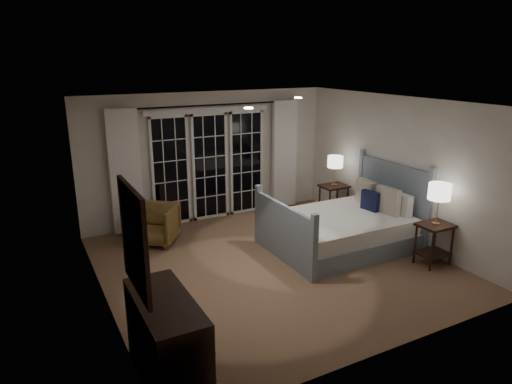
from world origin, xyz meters
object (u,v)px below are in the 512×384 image
bed (343,228)px  dresser (167,340)px  nightstand_left (434,238)px  armchair (155,224)px  nightstand_right (334,196)px  lamp_left (440,192)px  lamp_right (335,162)px

bed → dresser: 4.09m
dresser → nightstand_left: bearing=8.2°
armchair → dresser: size_ratio=0.59×
nightstand_right → lamp_left: 2.56m
lamp_left → nightstand_right: bearing=91.5°
lamp_left → armchair: size_ratio=0.87×
bed → lamp_left: size_ratio=3.59×
nightstand_right → lamp_right: bearing=180.0°
bed → armchair: bearing=148.9°
nightstand_left → nightstand_right: 2.46m
lamp_left → dresser: size_ratio=0.52×
nightstand_right → lamp_right: (-0.00, 0.00, 0.70)m
nightstand_left → lamp_right: size_ratio=1.13×
nightstand_right → dresser: dresser is taller
lamp_right → nightstand_right: bearing=0.0°
nightstand_right → lamp_left: (0.06, -2.46, 0.73)m
nightstand_left → dresser: size_ratio=0.53×
nightstand_right → lamp_right: 0.70m
lamp_right → armchair: (-3.52, 0.42, -0.81)m
nightstand_left → lamp_right: lamp_right is taller
nightstand_right → lamp_left: size_ratio=1.06×
dresser → lamp_left: bearing=8.2°
lamp_left → nightstand_left: bearing=180.0°
nightstand_left → lamp_right: 2.56m
dresser → lamp_right: bearing=35.2°
lamp_right → lamp_left: bearing=-88.5°
lamp_left → armchair: bearing=141.2°
nightstand_right → armchair: (-3.52, 0.42, -0.11)m
nightstand_left → nightstand_right: bearing=91.5°
armchair → nightstand_left: bearing=-2.2°
lamp_right → armchair: bearing=173.2°
armchair → dresser: 3.63m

